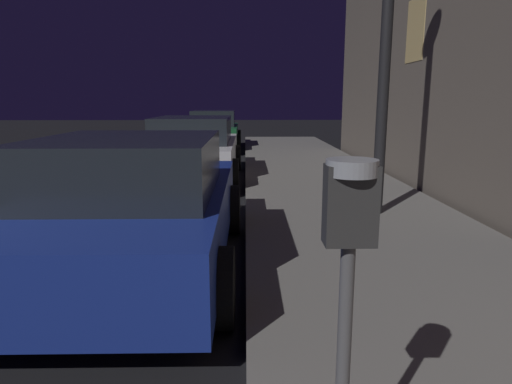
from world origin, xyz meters
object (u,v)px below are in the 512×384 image
parking_meter (348,251)px  car_green (214,131)px  car_white (195,149)px  car_blue (135,206)px

parking_meter → car_green: size_ratio=0.35×
parking_meter → car_white: size_ratio=0.32×
car_blue → parking_meter: bearing=-62.3°
car_blue → car_white: bearing=90.0°
car_white → parking_meter: bearing=-79.7°
car_green → car_blue: bearing=-90.0°
car_blue → car_green: same height
car_blue → car_white: size_ratio=0.95×
parking_meter → car_blue: bearing=117.7°
car_white → car_green: size_ratio=1.08×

